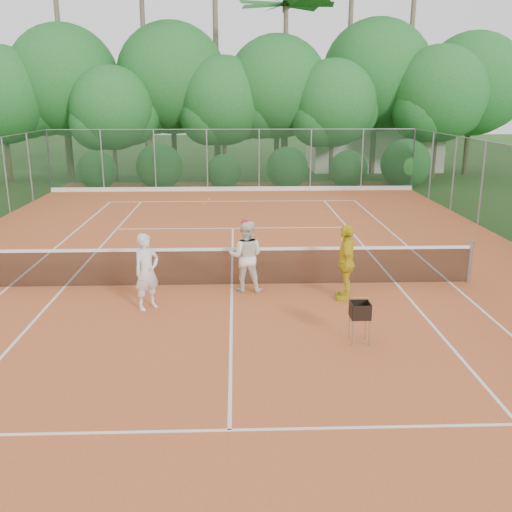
{
  "coord_description": "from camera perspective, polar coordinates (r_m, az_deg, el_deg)",
  "views": [
    {
      "loc": [
        0.12,
        -13.43,
        4.5
      ],
      "look_at": [
        0.56,
        -1.2,
        1.1
      ],
      "focal_mm": 40.0,
      "sensor_mm": 36.0,
      "label": 1
    }
  ],
  "objects": [
    {
      "name": "player_yellow",
      "position": [
        13.12,
        8.97,
        -0.61
      ],
      "size": [
        0.57,
        1.08,
        1.75
      ],
      "primitive_type": "imported",
      "rotation": [
        0.0,
        0.0,
        -1.72
      ],
      "color": "gold",
      "rests_on": "clay_court"
    },
    {
      "name": "stray_ball_a",
      "position": [
        26.13,
        -4.7,
        5.69
      ],
      "size": [
        0.07,
        0.07,
        0.07
      ],
      "primitive_type": "sphere",
      "color": "yellow",
      "rests_on": "clay_court"
    },
    {
      "name": "stray_ball_c",
      "position": [
        23.01,
        6.56,
        4.3
      ],
      "size": [
        0.07,
        0.07,
        0.07
      ],
      "primitive_type": "sphere",
      "color": "gold",
      "rests_on": "clay_court"
    },
    {
      "name": "stray_ball_b",
      "position": [
        25.02,
        -5.24,
        5.24
      ],
      "size": [
        0.07,
        0.07,
        0.07
      ],
      "primitive_type": "sphere",
      "color": "#C4D230",
      "rests_on": "clay_court"
    },
    {
      "name": "ground",
      "position": [
        14.16,
        -2.43,
        -3.01
      ],
      "size": [
        120.0,
        120.0,
        0.0
      ],
      "primitive_type": "plane",
      "color": "#244719",
      "rests_on": "ground"
    },
    {
      "name": "clay_court",
      "position": [
        14.16,
        -2.43,
        -2.97
      ],
      "size": [
        18.0,
        36.0,
        0.02
      ],
      "primitive_type": "cube",
      "color": "#C35C2D",
      "rests_on": "ground"
    },
    {
      "name": "court_markings",
      "position": [
        14.15,
        -2.43,
        -2.92
      ],
      "size": [
        11.03,
        23.83,
        0.01
      ],
      "color": "white",
      "rests_on": "clay_court"
    },
    {
      "name": "club_building",
      "position": [
        38.58,
        11.47,
        10.78
      ],
      "size": [
        8.0,
        5.0,
        3.0
      ],
      "primitive_type": "cube",
      "color": "beige",
      "rests_on": "ground"
    },
    {
      "name": "fence_back",
      "position": [
        28.58,
        -2.31,
        9.54
      ],
      "size": [
        18.07,
        0.07,
        3.0
      ],
      "color": "#19381E",
      "rests_on": "clay_court"
    },
    {
      "name": "tropical_treeline",
      "position": [
        33.68,
        0.2,
        16.59
      ],
      "size": [
        32.1,
        8.49,
        15.03
      ],
      "color": "brown",
      "rests_on": "ground"
    },
    {
      "name": "player_center_grp",
      "position": [
        13.52,
        -1.02,
        0.01
      ],
      "size": [
        0.9,
        0.74,
        1.74
      ],
      "color": "white",
      "rests_on": "clay_court"
    },
    {
      "name": "player_white",
      "position": [
        12.59,
        -10.86,
        -1.54
      ],
      "size": [
        0.72,
        0.72,
        1.69
      ],
      "primitive_type": "imported",
      "rotation": [
        0.0,
        0.0,
        0.76
      ],
      "color": "silver",
      "rests_on": "clay_court"
    },
    {
      "name": "tennis_net",
      "position": [
        14.0,
        -2.45,
        -0.95
      ],
      "size": [
        11.97,
        0.1,
        1.1
      ],
      "color": "gray",
      "rests_on": "clay_court"
    },
    {
      "name": "ball_hopper",
      "position": [
        10.88,
        10.37,
        -5.44
      ],
      "size": [
        0.35,
        0.35,
        0.8
      ],
      "rotation": [
        0.0,
        0.0,
        0.05
      ],
      "color": "gray",
      "rests_on": "clay_court"
    }
  ]
}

